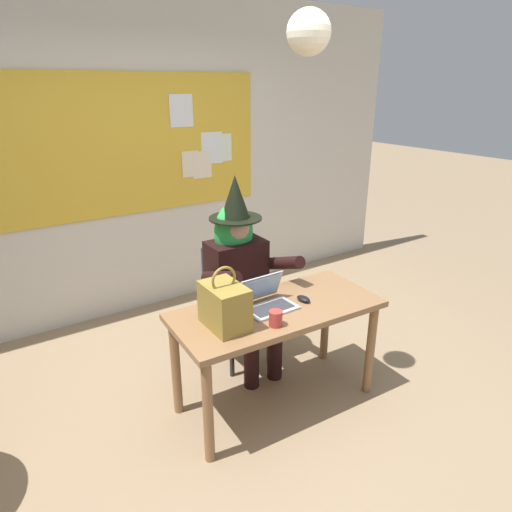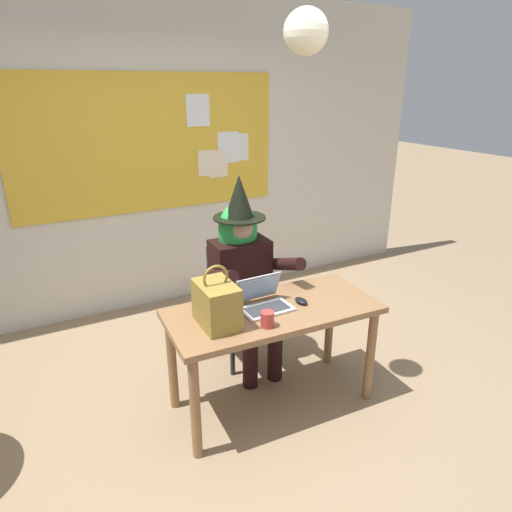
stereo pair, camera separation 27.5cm
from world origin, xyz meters
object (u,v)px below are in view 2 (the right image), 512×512
(person_costumed, at_px, (243,266))
(handbag, at_px, (217,304))
(chair_at_desk, at_px, (237,295))
(computer_mouse, at_px, (301,301))
(laptop, at_px, (263,301))
(desk_main, at_px, (273,322))
(coffee_mug, at_px, (267,319))

(person_costumed, bearing_deg, handbag, -37.22)
(chair_at_desk, xyz_separation_m, computer_mouse, (0.13, -0.69, 0.23))
(handbag, bearing_deg, person_costumed, 51.15)
(chair_at_desk, xyz_separation_m, handbag, (-0.45, -0.68, 0.34))
(chair_at_desk, xyz_separation_m, laptop, (-0.11, -0.62, 0.25))
(chair_at_desk, height_order, laptop, laptop)
(desk_main, height_order, handbag, handbag)
(person_costumed, relative_size, coffee_mug, 15.39)
(chair_at_desk, relative_size, laptop, 2.78)
(person_costumed, distance_m, laptop, 0.51)
(person_costumed, height_order, handbag, person_costumed)
(coffee_mug, bearing_deg, chair_at_desk, 76.44)
(person_costumed, xyz_separation_m, coffee_mug, (-0.20, -0.72, -0.03))
(chair_at_desk, bearing_deg, handbag, -34.82)
(chair_at_desk, distance_m, laptop, 0.68)
(desk_main, xyz_separation_m, computer_mouse, (0.19, -0.02, 0.12))
(handbag, bearing_deg, chair_at_desk, 56.51)
(handbag, bearing_deg, desk_main, 3.13)
(handbag, bearing_deg, computer_mouse, -0.28)
(person_costumed, bearing_deg, chair_at_desk, -178.31)
(chair_at_desk, relative_size, handbag, 2.41)
(computer_mouse, bearing_deg, laptop, 158.62)
(chair_at_desk, distance_m, coffee_mug, 0.91)
(handbag, xyz_separation_m, coffee_mug, (0.25, -0.16, -0.09))
(laptop, bearing_deg, chair_at_desk, 78.83)
(desk_main, height_order, person_costumed, person_costumed)
(chair_at_desk, bearing_deg, desk_main, -6.38)
(person_costumed, height_order, computer_mouse, person_costumed)
(person_costumed, xyz_separation_m, computer_mouse, (0.13, -0.57, -0.06))
(person_costumed, relative_size, computer_mouse, 14.06)
(desk_main, relative_size, person_costumed, 0.94)
(desk_main, distance_m, laptop, 0.16)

